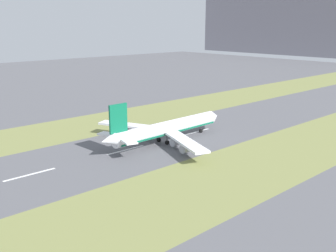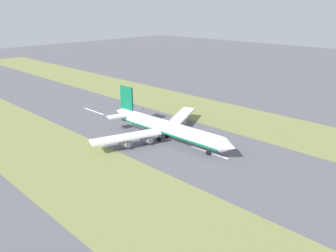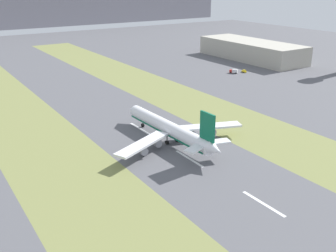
% 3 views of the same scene
% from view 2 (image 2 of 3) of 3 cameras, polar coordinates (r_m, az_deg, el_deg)
% --- Properties ---
extents(ground_plane, '(800.00, 800.00, 0.00)m').
position_cam_2_polar(ground_plane, '(144.76, 0.69, -2.27)').
color(ground_plane, '#56565B').
extents(grass_median_west, '(40.00, 600.00, 0.01)m').
position_cam_2_polar(grass_median_west, '(178.49, 10.53, 1.76)').
color(grass_median_west, olive).
rests_on(grass_median_west, ground).
extents(grass_median_east, '(40.00, 600.00, 0.01)m').
position_cam_2_polar(grass_median_east, '(118.76, -14.35, -8.21)').
color(grass_median_east, olive).
rests_on(grass_median_east, ground).
extents(centreline_dash_near, '(1.20, 18.00, 0.01)m').
position_cam_2_polar(centreline_dash_near, '(187.89, -12.81, 2.53)').
color(centreline_dash_near, silver).
rests_on(centreline_dash_near, ground).
extents(centreline_dash_mid, '(1.20, 18.00, 0.01)m').
position_cam_2_polar(centreline_dash_mid, '(157.76, -4.55, -0.41)').
color(centreline_dash_mid, silver).
rests_on(centreline_dash_mid, ground).
extents(centreline_dash_far, '(1.20, 18.00, 0.01)m').
position_cam_2_polar(centreline_dash_far, '(132.95, 7.19, -4.54)').
color(centreline_dash_far, silver).
rests_on(centreline_dash_far, ground).
extents(airplane_main_jet, '(64.11, 67.14, 20.20)m').
position_cam_2_polar(airplane_main_jet, '(141.47, -0.58, -0.20)').
color(airplane_main_jet, white).
rests_on(airplane_main_jet, ground).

